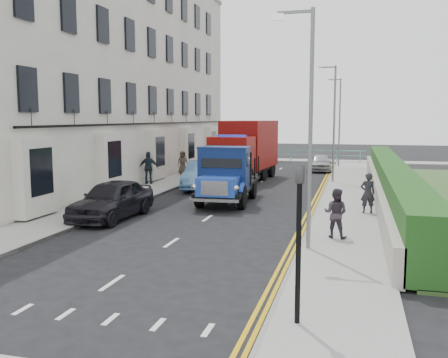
{
  "coord_description": "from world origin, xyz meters",
  "views": [
    {
      "loc": [
        5.56,
        -16.52,
        3.95
      ],
      "look_at": [
        0.29,
        3.46,
        1.4
      ],
      "focal_mm": 40.0,
      "sensor_mm": 36.0,
      "label": 1
    }
  ],
  "objects_px": {
    "lamp_far": "(338,117)",
    "red_lorry": "(246,149)",
    "lamp_near": "(307,116)",
    "lamp_mid": "(332,117)",
    "bedford_lorry": "(225,179)",
    "pedestrian_east_near": "(368,193)",
    "parked_car_front": "(112,199)"
  },
  "relations": [
    {
      "from": "lamp_mid",
      "to": "parked_car_front",
      "type": "height_order",
      "value": "lamp_mid"
    },
    {
      "from": "lamp_mid",
      "to": "red_lorry",
      "type": "bearing_deg",
      "value": 179.12
    },
    {
      "from": "lamp_far",
      "to": "pedestrian_east_near",
      "type": "bearing_deg",
      "value": -84.47
    },
    {
      "from": "lamp_mid",
      "to": "red_lorry",
      "type": "relative_size",
      "value": 0.95
    },
    {
      "from": "lamp_far",
      "to": "pedestrian_east_near",
      "type": "distance_m",
      "value": 20.2
    },
    {
      "from": "lamp_near",
      "to": "red_lorry",
      "type": "height_order",
      "value": "lamp_near"
    },
    {
      "from": "parked_car_front",
      "to": "pedestrian_east_near",
      "type": "bearing_deg",
      "value": 20.78
    },
    {
      "from": "lamp_mid",
      "to": "red_lorry",
      "type": "height_order",
      "value": "lamp_mid"
    },
    {
      "from": "lamp_near",
      "to": "parked_car_front",
      "type": "xyz_separation_m",
      "value": [
        -7.78,
        3.0,
        -3.23
      ]
    },
    {
      "from": "lamp_far",
      "to": "parked_car_front",
      "type": "relative_size",
      "value": 1.55
    },
    {
      "from": "lamp_far",
      "to": "pedestrian_east_near",
      "type": "height_order",
      "value": "lamp_far"
    },
    {
      "from": "lamp_mid",
      "to": "lamp_near",
      "type": "bearing_deg",
      "value": -90.0
    },
    {
      "from": "lamp_far",
      "to": "red_lorry",
      "type": "height_order",
      "value": "lamp_far"
    },
    {
      "from": "lamp_mid",
      "to": "bedford_lorry",
      "type": "height_order",
      "value": "lamp_mid"
    },
    {
      "from": "lamp_near",
      "to": "lamp_far",
      "type": "xyz_separation_m",
      "value": [
        0.0,
        26.0,
        0.0
      ]
    },
    {
      "from": "lamp_near",
      "to": "bedford_lorry",
      "type": "xyz_separation_m",
      "value": [
        -4.28,
        7.15,
        -2.79
      ]
    },
    {
      "from": "lamp_mid",
      "to": "lamp_far",
      "type": "xyz_separation_m",
      "value": [
        0.0,
        10.0,
        0.0
      ]
    },
    {
      "from": "bedford_lorry",
      "to": "parked_car_front",
      "type": "height_order",
      "value": "bedford_lorry"
    },
    {
      "from": "lamp_near",
      "to": "parked_car_front",
      "type": "relative_size",
      "value": 1.55
    },
    {
      "from": "lamp_near",
      "to": "bedford_lorry",
      "type": "relative_size",
      "value": 1.24
    },
    {
      "from": "lamp_mid",
      "to": "parked_car_front",
      "type": "distance_m",
      "value": 15.49
    },
    {
      "from": "bedford_lorry",
      "to": "pedestrian_east_near",
      "type": "distance_m",
      "value": 6.3
    },
    {
      "from": "bedford_lorry",
      "to": "parked_car_front",
      "type": "relative_size",
      "value": 1.25
    },
    {
      "from": "lamp_mid",
      "to": "bedford_lorry",
      "type": "relative_size",
      "value": 1.24
    },
    {
      "from": "lamp_mid",
      "to": "pedestrian_east_near",
      "type": "relative_size",
      "value": 4.29
    },
    {
      "from": "parked_car_front",
      "to": "lamp_near",
      "type": "bearing_deg",
      "value": -18.19
    },
    {
      "from": "red_lorry",
      "to": "lamp_near",
      "type": "bearing_deg",
      "value": -67.08
    },
    {
      "from": "bedford_lorry",
      "to": "red_lorry",
      "type": "bearing_deg",
      "value": 93.26
    },
    {
      "from": "lamp_far",
      "to": "bedford_lorry",
      "type": "distance_m",
      "value": 19.53
    },
    {
      "from": "lamp_near",
      "to": "lamp_mid",
      "type": "bearing_deg",
      "value": 90.0
    },
    {
      "from": "lamp_mid",
      "to": "lamp_far",
      "type": "relative_size",
      "value": 1.0
    },
    {
      "from": "lamp_near",
      "to": "lamp_far",
      "type": "bearing_deg",
      "value": 90.0
    }
  ]
}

